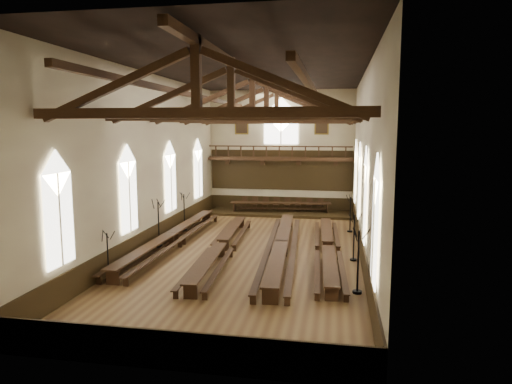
% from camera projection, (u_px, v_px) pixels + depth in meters
% --- Properties ---
extents(ground, '(26.00, 26.00, 0.00)m').
position_uv_depth(ground, '(253.00, 251.00, 25.75)').
color(ground, brown).
rests_on(ground, ground).
extents(room_walls, '(26.00, 26.00, 26.00)m').
position_uv_depth(room_walls, '(252.00, 136.00, 24.86)').
color(room_walls, beige).
rests_on(room_walls, ground).
extents(wainscot_band, '(12.00, 26.00, 1.20)m').
position_uv_depth(wainscot_band, '(252.00, 241.00, 25.67)').
color(wainscot_band, '#2E200E').
rests_on(wainscot_band, ground).
extents(side_windows, '(11.85, 19.80, 4.50)m').
position_uv_depth(side_windows, '(252.00, 186.00, 25.23)').
color(side_windows, white).
rests_on(side_windows, room_walls).
extents(end_window, '(2.80, 0.12, 3.80)m').
position_uv_depth(end_window, '(281.00, 124.00, 37.33)').
color(end_window, white).
rests_on(end_window, room_walls).
extents(minstrels_gallery, '(11.80, 1.24, 3.70)m').
position_uv_depth(minstrels_gallery, '(280.00, 165.00, 37.56)').
color(minstrels_gallery, '#3B2613').
rests_on(minstrels_gallery, room_walls).
extents(portraits, '(7.75, 0.09, 1.45)m').
position_uv_depth(portraits, '(281.00, 126.00, 37.34)').
color(portraits, brown).
rests_on(portraits, room_walls).
extents(roof_trusses, '(11.70, 25.70, 2.80)m').
position_uv_depth(roof_trusses, '(252.00, 104.00, 24.61)').
color(roof_trusses, '#3B2613').
rests_on(roof_trusses, room_walls).
extents(refectory_row_a, '(1.72, 14.79, 0.79)m').
position_uv_depth(refectory_row_a, '(171.00, 236.00, 26.97)').
color(refectory_row_a, '#3B2613').
rests_on(refectory_row_a, ground).
extents(refectory_row_b, '(1.89, 14.26, 0.73)m').
position_uv_depth(refectory_row_b, '(221.00, 245.00, 25.14)').
color(refectory_row_b, '#3B2613').
rests_on(refectory_row_b, ground).
extents(refectory_row_c, '(2.11, 15.12, 0.82)m').
position_uv_depth(refectory_row_c, '(281.00, 244.00, 24.92)').
color(refectory_row_c, '#3B2613').
rests_on(refectory_row_c, ground).
extents(refectory_row_d, '(1.70, 14.00, 0.70)m').
position_uv_depth(refectory_row_d, '(328.00, 247.00, 24.79)').
color(refectory_row_d, '#3B2613').
rests_on(refectory_row_d, ground).
extents(dais, '(11.40, 3.11, 0.21)m').
position_uv_depth(dais, '(280.00, 213.00, 36.82)').
color(dais, '#2E200E').
rests_on(dais, ground).
extents(high_table, '(8.15, 1.71, 0.76)m').
position_uv_depth(high_table, '(280.00, 204.00, 36.72)').
color(high_table, '#3B2613').
rests_on(high_table, dais).
extents(high_chairs, '(6.79, 0.50, 1.06)m').
position_uv_depth(high_chairs, '(282.00, 203.00, 37.50)').
color(high_chairs, '#3B2613').
rests_on(high_chairs, dais).
extents(candelabrum_left_near, '(0.67, 0.71, 2.34)m').
position_uv_depth(candelabrum_left_near, '(108.00, 266.00, 20.70)').
color(candelabrum_left_near, black).
rests_on(candelabrum_left_near, ground).
extents(candelabrum_left_mid, '(0.84, 0.85, 2.86)m').
position_uv_depth(candelabrum_left_mid, '(159.00, 233.00, 26.56)').
color(candelabrum_left_mid, black).
rests_on(candelabrum_left_mid, ground).
extents(candelabrum_left_far, '(0.78, 0.77, 2.62)m').
position_uv_depth(candelabrum_left_far, '(184.00, 219.00, 30.98)').
color(candelabrum_left_far, black).
rests_on(candelabrum_left_far, ground).
extents(candelabrum_right_near, '(0.77, 0.88, 2.85)m').
position_uv_depth(candelabrum_right_near, '(358.00, 273.00, 19.09)').
color(candelabrum_right_near, black).
rests_on(candelabrum_right_near, ground).
extents(candelabrum_right_mid, '(0.77, 0.75, 2.57)m').
position_uv_depth(candelabrum_right_mid, '(354.00, 246.00, 23.84)').
color(candelabrum_right_mid, black).
rests_on(candelabrum_right_mid, ground).
extents(candelabrum_right_far, '(0.75, 0.74, 2.52)m').
position_uv_depth(candelabrum_right_far, '(350.00, 221.00, 30.44)').
color(candelabrum_right_far, black).
rests_on(candelabrum_right_far, ground).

